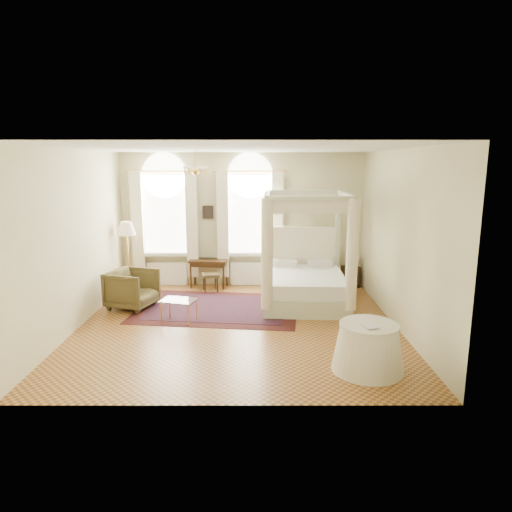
{
  "coord_description": "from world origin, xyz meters",
  "views": [
    {
      "loc": [
        0.35,
        -8.33,
        3.04
      ],
      "look_at": [
        0.35,
        0.4,
        1.26
      ],
      "focal_mm": 32.0,
      "sensor_mm": 36.0,
      "label": 1
    }
  ],
  "objects": [
    {
      "name": "oriental_rug",
      "position": [
        -0.47,
        1.0,
        0.01
      ],
      "size": [
        3.62,
        2.78,
        0.01
      ],
      "color": "#41130F",
      "rests_on": "ground"
    },
    {
      "name": "ground",
      "position": [
        0.0,
        0.0,
        0.0
      ],
      "size": [
        6.0,
        6.0,
        0.0
      ],
      "primitive_type": "plane",
      "color": "#AF6E32",
      "rests_on": "ground"
    },
    {
      "name": "room_walls",
      "position": [
        0.0,
        0.0,
        1.98
      ],
      "size": [
        6.0,
        6.0,
        6.0
      ],
      "color": "beige",
      "rests_on": "ground"
    },
    {
      "name": "book",
      "position": [
        1.9,
        -2.13,
        0.74
      ],
      "size": [
        0.26,
        0.3,
        0.02
      ],
      "primitive_type": "imported",
      "rotation": [
        0.0,
        0.0,
        0.3
      ],
      "color": "black",
      "rests_on": "side_table"
    },
    {
      "name": "window_right",
      "position": [
        0.2,
        2.87,
        1.49
      ],
      "size": [
        1.62,
        0.27,
        3.29
      ],
      "color": "white",
      "rests_on": "room_walls"
    },
    {
      "name": "wall_pictures",
      "position": [
        0.09,
        2.97,
        1.89
      ],
      "size": [
        2.54,
        0.03,
        0.39
      ],
      "color": "black",
      "rests_on": "room_walls"
    },
    {
      "name": "nightstand",
      "position": [
        2.7,
        2.7,
        0.27
      ],
      "size": [
        0.46,
        0.43,
        0.54
      ],
      "primitive_type": "cube",
      "rotation": [
        0.0,
        0.0,
        0.29
      ],
      "color": "#331F0E",
      "rests_on": "ground"
    },
    {
      "name": "writing_desk",
      "position": [
        -0.83,
        2.7,
        0.6
      ],
      "size": [
        1.0,
        0.62,
        0.7
      ],
      "color": "#331F0E",
      "rests_on": "ground"
    },
    {
      "name": "laptop",
      "position": [
        -0.87,
        2.82,
        0.72
      ],
      "size": [
        0.34,
        0.26,
        0.02
      ],
      "primitive_type": "imported",
      "rotation": [
        0.0,
        0.0,
        2.92
      ],
      "color": "black",
      "rests_on": "writing_desk"
    },
    {
      "name": "nightstand_lamp",
      "position": [
        2.74,
        2.69,
        0.82
      ],
      "size": [
        0.29,
        0.29,
        0.43
      ],
      "color": "gold",
      "rests_on": "nightstand"
    },
    {
      "name": "canopy_bed",
      "position": [
        1.42,
        1.32,
        0.55
      ],
      "size": [
        1.92,
        2.32,
        2.43
      ],
      "color": "#B6BD99",
      "rests_on": "ground"
    },
    {
      "name": "coffee_table",
      "position": [
        -1.15,
        0.13,
        0.41
      ],
      "size": [
        0.76,
        0.62,
        0.45
      ],
      "color": "silver",
      "rests_on": "ground"
    },
    {
      "name": "stool",
      "position": [
        -0.75,
        2.3,
        0.37
      ],
      "size": [
        0.47,
        0.47,
        0.45
      ],
      "color": "#4B3E20",
      "rests_on": "ground"
    },
    {
      "name": "side_table",
      "position": [
        2.01,
        -1.98,
        0.36
      ],
      "size": [
        1.07,
        1.07,
        0.73
      ],
      "color": "white",
      "rests_on": "ground"
    },
    {
      "name": "floor_lamp",
      "position": [
        -2.7,
        2.28,
        1.45
      ],
      "size": [
        0.44,
        0.44,
        1.7
      ],
      "color": "gold",
      "rests_on": "ground"
    },
    {
      "name": "chandelier",
      "position": [
        -0.9,
        1.2,
        2.91
      ],
      "size": [
        0.51,
        0.45,
        0.5
      ],
      "color": "gold",
      "rests_on": "room_walls"
    },
    {
      "name": "window_left",
      "position": [
        -1.9,
        2.87,
        1.49
      ],
      "size": [
        1.62,
        0.27,
        3.29
      ],
      "color": "white",
      "rests_on": "room_walls"
    },
    {
      "name": "armchair",
      "position": [
        -2.29,
        1.04,
        0.41
      ],
      "size": [
        1.13,
        1.12,
        0.83
      ],
      "primitive_type": "imported",
      "rotation": [
        0.0,
        0.0,
        1.26
      ],
      "color": "#453B1D",
      "rests_on": "ground"
    }
  ]
}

